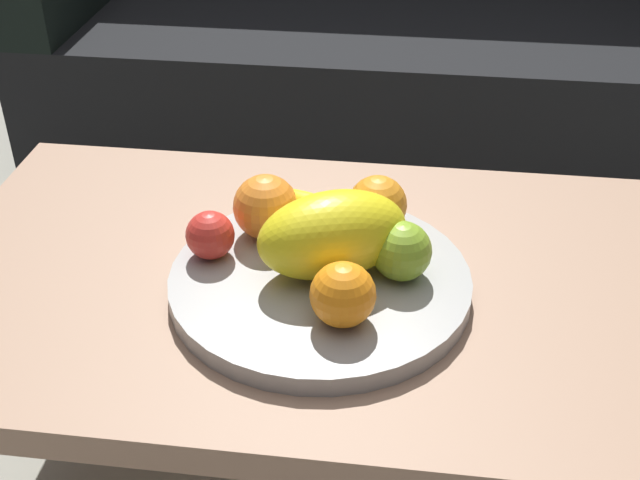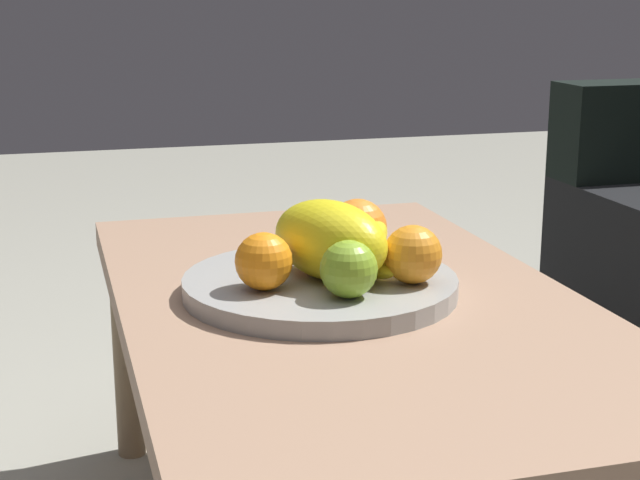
{
  "view_description": "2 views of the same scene",
  "coord_description": "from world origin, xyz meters",
  "px_view_note": "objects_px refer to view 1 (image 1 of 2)",
  "views": [
    {
      "loc": [
        0.09,
        -0.83,
        1.04
      ],
      "look_at": [
        -0.01,
        -0.03,
        0.5
      ],
      "focal_mm": 46.12,
      "sensor_mm": 36.0,
      "label": 1
    },
    {
      "loc": [
        1.19,
        -0.37,
        0.83
      ],
      "look_at": [
        -0.01,
        -0.03,
        0.5
      ],
      "focal_mm": 54.86,
      "sensor_mm": 36.0,
      "label": 2
    }
  ],
  "objects_px": {
    "apple_front": "(210,235)",
    "orange_left": "(343,295)",
    "melon_large_front": "(329,234)",
    "orange_right": "(266,207)",
    "coffee_table": "(334,305)",
    "orange_front": "(377,205)",
    "fruit_bowl": "(320,282)",
    "banana_bunch": "(325,227)",
    "apple_left": "(402,251)",
    "couch": "(395,46)"
  },
  "relations": [
    {
      "from": "apple_front",
      "to": "orange_left",
      "type": "bearing_deg",
      "value": -31.2
    },
    {
      "from": "melon_large_front",
      "to": "orange_right",
      "type": "bearing_deg",
      "value": 142.6
    },
    {
      "from": "coffee_table",
      "to": "orange_front",
      "type": "distance_m",
      "value": 0.14
    },
    {
      "from": "melon_large_front",
      "to": "apple_front",
      "type": "bearing_deg",
      "value": 175.21
    },
    {
      "from": "fruit_bowl",
      "to": "melon_large_front",
      "type": "relative_size",
      "value": 1.99
    },
    {
      "from": "coffee_table",
      "to": "orange_left",
      "type": "relative_size",
      "value": 14.02
    },
    {
      "from": "orange_left",
      "to": "banana_bunch",
      "type": "bearing_deg",
      "value": 104.46
    },
    {
      "from": "orange_front",
      "to": "apple_front",
      "type": "bearing_deg",
      "value": -156.86
    },
    {
      "from": "apple_front",
      "to": "apple_left",
      "type": "height_order",
      "value": "apple_left"
    },
    {
      "from": "fruit_bowl",
      "to": "melon_large_front",
      "type": "distance_m",
      "value": 0.07
    },
    {
      "from": "coffee_table",
      "to": "couch",
      "type": "distance_m",
      "value": 1.15
    },
    {
      "from": "coffee_table",
      "to": "banana_bunch",
      "type": "distance_m",
      "value": 0.11
    },
    {
      "from": "apple_left",
      "to": "couch",
      "type": "bearing_deg",
      "value": 93.0
    },
    {
      "from": "melon_large_front",
      "to": "orange_front",
      "type": "height_order",
      "value": "melon_large_front"
    },
    {
      "from": "orange_right",
      "to": "orange_left",
      "type": "bearing_deg",
      "value": -54.44
    },
    {
      "from": "coffee_table",
      "to": "orange_right",
      "type": "height_order",
      "value": "orange_right"
    },
    {
      "from": "coffee_table",
      "to": "banana_bunch",
      "type": "xyz_separation_m",
      "value": [
        -0.02,
        0.03,
        0.1
      ]
    },
    {
      "from": "orange_front",
      "to": "fruit_bowl",
      "type": "bearing_deg",
      "value": -119.36
    },
    {
      "from": "coffee_table",
      "to": "orange_front",
      "type": "height_order",
      "value": "orange_front"
    },
    {
      "from": "apple_left",
      "to": "banana_bunch",
      "type": "relative_size",
      "value": 0.45
    },
    {
      "from": "fruit_bowl",
      "to": "banana_bunch",
      "type": "height_order",
      "value": "banana_bunch"
    },
    {
      "from": "coffee_table",
      "to": "melon_large_front",
      "type": "xyz_separation_m",
      "value": [
        -0.0,
        -0.02,
        0.13
      ]
    },
    {
      "from": "orange_left",
      "to": "orange_right",
      "type": "distance_m",
      "value": 0.2
    },
    {
      "from": "banana_bunch",
      "to": "apple_left",
      "type": "bearing_deg",
      "value": -29.09
    },
    {
      "from": "melon_large_front",
      "to": "orange_front",
      "type": "bearing_deg",
      "value": 62.6
    },
    {
      "from": "orange_left",
      "to": "orange_front",
      "type": "bearing_deg",
      "value": 82.79
    },
    {
      "from": "couch",
      "to": "melon_large_front",
      "type": "bearing_deg",
      "value": -91.24
    },
    {
      "from": "orange_left",
      "to": "fruit_bowl",
      "type": "bearing_deg",
      "value": 113.3
    },
    {
      "from": "orange_left",
      "to": "couch",
      "type": "bearing_deg",
      "value": 90.05
    },
    {
      "from": "fruit_bowl",
      "to": "apple_left",
      "type": "distance_m",
      "value": 0.11
    },
    {
      "from": "coffee_table",
      "to": "orange_right",
      "type": "bearing_deg",
      "value": 155.01
    },
    {
      "from": "couch",
      "to": "fruit_bowl",
      "type": "distance_m",
      "value": 1.19
    },
    {
      "from": "orange_left",
      "to": "orange_right",
      "type": "bearing_deg",
      "value": 125.56
    },
    {
      "from": "melon_large_front",
      "to": "coffee_table",
      "type": "bearing_deg",
      "value": 80.79
    },
    {
      "from": "orange_front",
      "to": "orange_right",
      "type": "relative_size",
      "value": 0.91
    },
    {
      "from": "couch",
      "to": "melon_large_front",
      "type": "distance_m",
      "value": 1.19
    },
    {
      "from": "melon_large_front",
      "to": "couch",
      "type": "bearing_deg",
      "value": 88.76
    },
    {
      "from": "fruit_bowl",
      "to": "orange_front",
      "type": "bearing_deg",
      "value": 60.64
    },
    {
      "from": "apple_front",
      "to": "melon_large_front",
      "type": "bearing_deg",
      "value": -4.79
    },
    {
      "from": "orange_front",
      "to": "couch",
      "type": "bearing_deg",
      "value": 91.36
    },
    {
      "from": "melon_large_front",
      "to": "apple_front",
      "type": "distance_m",
      "value": 0.15
    },
    {
      "from": "apple_left",
      "to": "banana_bunch",
      "type": "distance_m",
      "value": 0.11
    },
    {
      "from": "orange_front",
      "to": "apple_front",
      "type": "relative_size",
      "value": 1.26
    },
    {
      "from": "banana_bunch",
      "to": "couch",
      "type": "bearing_deg",
      "value": 88.09
    },
    {
      "from": "orange_left",
      "to": "apple_front",
      "type": "relative_size",
      "value": 1.22
    },
    {
      "from": "apple_front",
      "to": "couch",
      "type": "bearing_deg",
      "value": 81.42
    },
    {
      "from": "couch",
      "to": "fruit_bowl",
      "type": "height_order",
      "value": "couch"
    },
    {
      "from": "orange_right",
      "to": "apple_front",
      "type": "distance_m",
      "value": 0.08
    },
    {
      "from": "orange_right",
      "to": "apple_left",
      "type": "relative_size",
      "value": 1.16
    },
    {
      "from": "coffee_table",
      "to": "orange_left",
      "type": "xyz_separation_m",
      "value": [
        0.02,
        -0.12,
        0.11
      ]
    }
  ]
}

